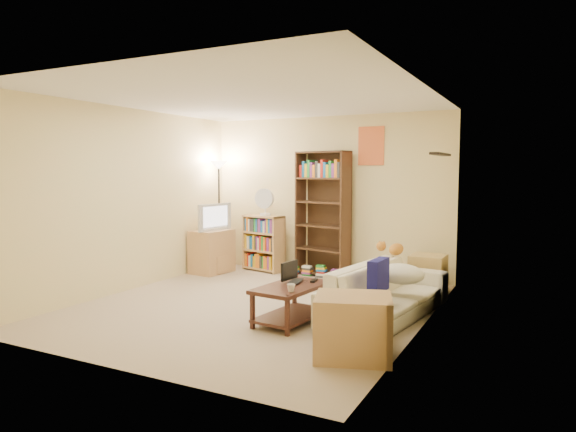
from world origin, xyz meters
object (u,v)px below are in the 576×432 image
at_px(tabby_cat, 393,249).
at_px(tv_stand, 212,251).
at_px(mug, 291,288).
at_px(short_bookshelf, 263,243).
at_px(sofa, 387,291).
at_px(floor_lamp, 219,183).
at_px(tall_bookshelf, 323,211).
at_px(television, 211,217).
at_px(desk_fan, 265,201).
at_px(end_cabinet, 353,327).
at_px(coffee_table, 291,299).
at_px(laptop, 299,282).
at_px(side_table, 428,274).

distance_m(tabby_cat, tv_stand, 3.13).
bearing_deg(mug, tabby_cat, 72.02).
bearing_deg(short_bookshelf, mug, -42.12).
bearing_deg(mug, sofa, 53.72).
bearing_deg(floor_lamp, tall_bookshelf, 5.85).
height_order(television, floor_lamp, floor_lamp).
bearing_deg(short_bookshelf, tabby_cat, -7.37).
height_order(desk_fan, end_cabinet, desk_fan).
xyz_separation_m(television, desk_fan, (0.72, 0.47, 0.24)).
height_order(television, tall_bookshelf, tall_bookshelf).
bearing_deg(end_cabinet, television, 142.32).
distance_m(coffee_table, laptop, 0.22).
bearing_deg(mug, floor_lamp, 135.91).
relative_size(coffee_table, side_table, 1.92).
bearing_deg(television, tv_stand, 0.00).
bearing_deg(tv_stand, mug, -33.99).
xyz_separation_m(tabby_cat, tall_bookshelf, (-1.39, 0.97, 0.37)).
xyz_separation_m(sofa, laptop, (-0.83, -0.55, 0.13)).
relative_size(tabby_cat, tv_stand, 0.66).
xyz_separation_m(laptop, desk_fan, (-1.69, 2.21, 0.73)).
distance_m(mug, end_cabinet, 0.93).
relative_size(sofa, coffee_table, 2.12).
bearing_deg(short_bookshelf, tv_stand, -128.84).
distance_m(tall_bookshelf, side_table, 1.91).
height_order(floor_lamp, side_table, floor_lamp).
xyz_separation_m(laptop, short_bookshelf, (-1.74, 2.25, 0.04)).
bearing_deg(tall_bookshelf, end_cabinet, -50.63).
bearing_deg(mug, tv_stand, 139.34).
bearing_deg(laptop, mug, -175.98).
relative_size(tv_stand, short_bookshelf, 0.75).
relative_size(desk_fan, end_cabinet, 0.67).
height_order(tabby_cat, desk_fan, desk_fan).
distance_m(sofa, floor_lamp, 3.88).
height_order(sofa, mug, sofa).
bearing_deg(desk_fan, tabby_cat, -20.05).
bearing_deg(side_table, floor_lamp, 177.20).
bearing_deg(television, tall_bookshelf, -64.62).
bearing_deg(television, short_bookshelf, -45.38).
bearing_deg(sofa, laptop, 131.91).
height_order(tabby_cat, laptop, tabby_cat).
height_order(sofa, laptop, sofa).
height_order(desk_fan, side_table, desk_fan).
distance_m(tabby_cat, floor_lamp, 3.39).
height_order(television, end_cabinet, television).
relative_size(coffee_table, tall_bookshelf, 0.50).
distance_m(television, desk_fan, 0.89).
distance_m(coffee_table, tv_stand, 3.04).
height_order(tv_stand, tall_bookshelf, tall_bookshelf).
bearing_deg(short_bookshelf, sofa, -20.27).
relative_size(coffee_table, mug, 8.84).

